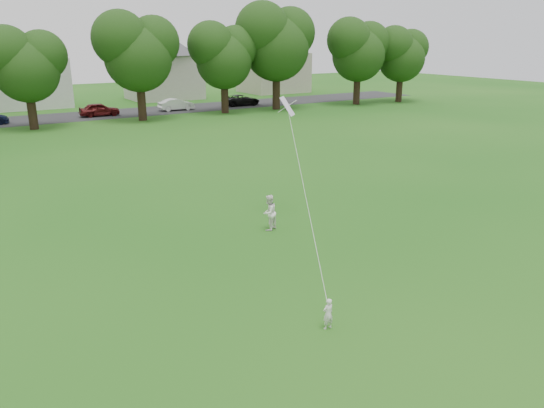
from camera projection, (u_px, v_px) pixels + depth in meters
ground at (304, 295)px, 15.79m from camera, size 160.00×160.00×0.00m
street at (43, 119)px, 49.63m from camera, size 90.00×7.00×0.01m
toddler at (328, 314)px, 13.86m from camera, size 0.32×0.21×0.87m
older_boy at (269, 213)px, 20.93m from camera, size 0.87×0.80×1.44m
kite at (303, 185)px, 17.68m from camera, size 2.66×4.69×10.27m
tree_row at (98, 48)px, 44.85m from camera, size 79.26×8.44×11.13m
parked_cars at (17, 116)px, 47.47m from camera, size 53.67×2.36×1.29m
house_row at (9, 61)px, 55.68m from camera, size 75.78×12.87×10.12m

